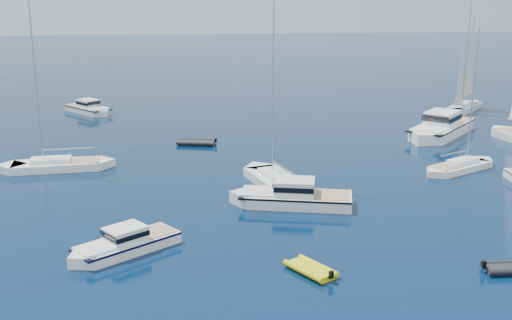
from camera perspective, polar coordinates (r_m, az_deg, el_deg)
The scene contains 11 objects.
motor_cruiser_left at distance 42.22m, azimuth -11.80°, elevation -8.12°, with size 2.52×8.22×2.16m, color white, non-canonical shape.
motor_cruiser_centre at distance 49.81m, azimuth 3.22°, elevation -4.09°, with size 3.16×10.33×2.71m, color silver, non-canonical shape.
motor_cruiser_distant at distance 75.65m, azimuth 16.25°, elevation 2.14°, with size 4.14×13.52×3.55m, color white, non-canonical shape.
motor_cruiser_horizon at distance 88.51m, azimuth -14.78°, elevation 4.13°, with size 2.72×8.88×2.33m, color silver, non-canonical shape.
sailboat_mid_r at distance 54.15m, azimuth 2.00°, elevation -2.45°, with size 3.09×11.89×17.47m, color silver, non-canonical shape.
sailboat_mid_l at distance 62.10m, azimuth -17.52°, elevation -0.82°, with size 2.94×11.29×16.60m, color white, non-canonical shape.
sailboat_centre at distance 61.99m, azimuth 17.89°, elevation -0.87°, with size 2.42×9.30×13.67m, color white, non-canonical shape.
sailboat_sails_far at distance 92.29m, azimuth 18.26°, elevation 4.31°, with size 2.68×10.31×15.16m, color white, non-canonical shape.
tender_yellow at distance 38.72m, azimuth 4.94°, elevation -10.09°, with size 1.91×3.45×0.95m, color #D1C90C, non-canonical shape.
tender_grey_near at distance 41.64m, azimuth 21.84°, elevation -9.31°, with size 1.80×3.21×0.95m, color black, non-canonical shape.
tender_grey_far at distance 68.82m, azimuth -5.40°, elevation 1.41°, with size 2.29×4.30×0.95m, color black, non-canonical shape.
Camera 1 is at (-4.43, -26.49, 16.70)m, focal length 44.37 mm.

